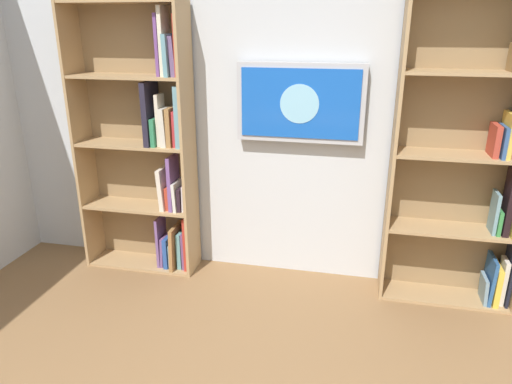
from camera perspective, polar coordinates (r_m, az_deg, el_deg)
wall_back at (r=3.37m, az=4.35°, el=11.53°), size 4.52×0.06×2.70m
bookshelf_left at (r=3.32m, az=25.64°, el=4.16°), size 0.88×0.28×2.07m
bookshelf_right at (r=3.59m, az=-12.77°, el=5.08°), size 0.87×0.28×1.97m
wall_mounted_tv at (r=3.28m, az=5.35°, el=10.64°), size 0.88×0.07×0.54m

